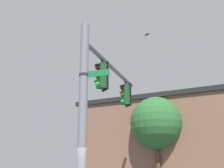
{
  "coord_description": "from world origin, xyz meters",
  "views": [
    {
      "loc": [
        -9.25,
        4.1,
        1.84
      ],
      "look_at": [
        1.99,
        -2.29,
        5.53
      ],
      "focal_mm": 47.38,
      "sensor_mm": 36.0,
      "label": 1
    }
  ],
  "objects_px": {
    "traffic_light_nearest_pole": "(101,76)",
    "street_name_sign": "(89,74)",
    "bird_flying": "(147,35)",
    "traffic_light_mid_inner": "(125,94)"
  },
  "relations": [
    {
      "from": "traffic_light_nearest_pole",
      "to": "street_name_sign",
      "type": "relative_size",
      "value": 1.41
    },
    {
      "from": "traffic_light_nearest_pole",
      "to": "street_name_sign",
      "type": "xyz_separation_m",
      "value": [
        -1.3,
        1.15,
        -0.48
      ]
    },
    {
      "from": "bird_flying",
      "to": "traffic_light_mid_inner",
      "type": "bearing_deg",
      "value": 111.21
    },
    {
      "from": "traffic_light_nearest_pole",
      "to": "street_name_sign",
      "type": "bearing_deg",
      "value": 138.51
    },
    {
      "from": "traffic_light_nearest_pole",
      "to": "street_name_sign",
      "type": "height_order",
      "value": "traffic_light_nearest_pole"
    },
    {
      "from": "traffic_light_nearest_pole",
      "to": "traffic_light_mid_inner",
      "type": "bearing_deg",
      "value": -48.99
    },
    {
      "from": "traffic_light_mid_inner",
      "to": "street_name_sign",
      "type": "xyz_separation_m",
      "value": [
        -3.54,
        3.73,
        -0.48
      ]
    },
    {
      "from": "street_name_sign",
      "to": "bird_flying",
      "type": "xyz_separation_m",
      "value": [
        4.39,
        -5.9,
        4.74
      ]
    },
    {
      "from": "street_name_sign",
      "to": "bird_flying",
      "type": "height_order",
      "value": "bird_flying"
    },
    {
      "from": "bird_flying",
      "to": "street_name_sign",
      "type": "bearing_deg",
      "value": 126.6
    }
  ]
}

